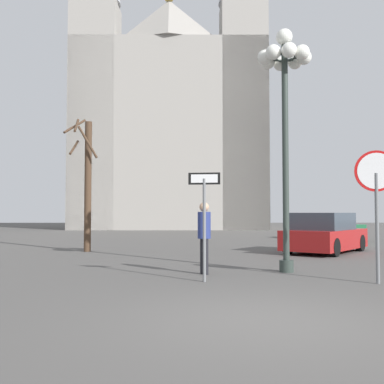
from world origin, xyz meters
TOP-DOWN VIEW (x-y plane):
  - ground_plane at (0.00, 0.00)m, footprint 120.00×120.00m
  - cathedral at (-2.65, 36.38)m, footprint 17.82×11.69m
  - stop_sign at (2.95, 3.19)m, footprint 0.87×0.25m
  - one_way_arrow_sign at (-0.72, 3.51)m, footprint 0.70×0.14m
  - street_lamp at (1.43, 5.08)m, footprint 1.40×1.40m
  - bare_tree at (-4.99, 11.12)m, footprint 1.35×1.47m
  - parked_car_near_green at (6.79, 18.61)m, footprint 2.88×4.76m
  - parked_car_far_red at (4.11, 10.54)m, footprint 4.06×4.44m
  - pedestrian_walking at (-0.67, 4.70)m, footprint 0.32×0.32m

SIDE VIEW (x-z plane):
  - ground_plane at x=0.00m, z-range 0.00..0.00m
  - parked_car_near_green at x=6.79m, z-range -0.05..1.44m
  - parked_car_far_red at x=4.11m, z-range -0.05..1.45m
  - pedestrian_walking at x=-0.67m, z-range 0.19..1.95m
  - one_way_arrow_sign at x=-0.72m, z-range 0.35..2.73m
  - stop_sign at x=2.95m, z-range 0.61..3.45m
  - bare_tree at x=-4.99m, z-range 0.09..5.42m
  - street_lamp at x=1.43m, z-range 1.61..7.89m
  - cathedral at x=-2.65m, z-range -6.76..29.21m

